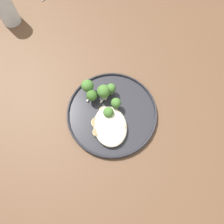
# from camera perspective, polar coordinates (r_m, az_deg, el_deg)

# --- Properties ---
(ground) EXTENTS (6.00, 6.00, 0.00)m
(ground) POSITION_cam_1_polar(r_m,az_deg,el_deg) (1.43, 1.27, -8.61)
(ground) COLOR #665B51
(wooden_dining_table) EXTENTS (1.40, 1.00, 0.74)m
(wooden_dining_table) POSITION_cam_1_polar(r_m,az_deg,el_deg) (0.79, 2.25, 1.06)
(wooden_dining_table) COLOR brown
(wooden_dining_table) RESTS_ON ground
(dinner_plate) EXTENTS (0.29, 0.29, 0.02)m
(dinner_plate) POSITION_cam_1_polar(r_m,az_deg,el_deg) (0.69, 0.00, -0.33)
(dinner_plate) COLOR #232328
(dinner_plate) RESTS_ON wooden_dining_table
(noodle_bed) EXTENTS (0.13, 0.10, 0.03)m
(noodle_bed) POSITION_cam_1_polar(r_m,az_deg,el_deg) (0.66, -0.49, -3.82)
(noodle_bed) COLOR beige
(noodle_bed) RESTS_ON dinner_plate
(seared_scallop_tilted_round) EXTENTS (0.03, 0.03, 0.01)m
(seared_scallop_tilted_round) POSITION_cam_1_polar(r_m,az_deg,el_deg) (0.67, -0.49, -3.97)
(seared_scallop_tilted_round) COLOR beige
(seared_scallop_tilted_round) RESTS_ON dinner_plate
(seared_scallop_half_hidden) EXTENTS (0.03, 0.03, 0.02)m
(seared_scallop_half_hidden) POSITION_cam_1_polar(r_m,az_deg,el_deg) (0.66, 0.23, -6.67)
(seared_scallop_half_hidden) COLOR beige
(seared_scallop_half_hidden) RESTS_ON dinner_plate
(seared_scallop_right_edge) EXTENTS (0.03, 0.03, 0.01)m
(seared_scallop_right_edge) POSITION_cam_1_polar(r_m,az_deg,el_deg) (0.68, -2.22, 0.16)
(seared_scallop_right_edge) COLOR beige
(seared_scallop_right_edge) RESTS_ON dinner_plate
(seared_scallop_on_noodles) EXTENTS (0.03, 0.03, 0.02)m
(seared_scallop_on_noodles) POSITION_cam_1_polar(r_m,az_deg,el_deg) (0.66, 2.55, -4.05)
(seared_scallop_on_noodles) COLOR #E5C689
(seared_scallop_on_noodles) RESTS_ON dinner_plate
(seared_scallop_center_golden) EXTENTS (0.03, 0.03, 0.01)m
(seared_scallop_center_golden) POSITION_cam_1_polar(r_m,az_deg,el_deg) (0.67, 1.80, -1.96)
(seared_scallop_center_golden) COLOR beige
(seared_scallop_center_golden) RESTS_ON dinner_plate
(seared_scallop_tiny_bay) EXTENTS (0.03, 0.03, 0.02)m
(seared_scallop_tiny_bay) POSITION_cam_1_polar(r_m,az_deg,el_deg) (0.66, -4.08, -5.43)
(seared_scallop_tiny_bay) COLOR #DBB77A
(seared_scallop_tiny_bay) RESTS_ON dinner_plate
(seared_scallop_large_seared) EXTENTS (0.03, 0.03, 0.01)m
(seared_scallop_large_seared) POSITION_cam_1_polar(r_m,az_deg,el_deg) (0.67, -4.10, -2.85)
(seared_scallop_large_seared) COLOR #DBB77A
(seared_scallop_large_seared) RESTS_ON dinner_plate
(broccoli_floret_beside_noodles) EXTENTS (0.03, 0.03, 0.05)m
(broccoli_floret_beside_noodles) POSITION_cam_1_polar(r_m,az_deg,el_deg) (0.68, -5.38, 4.34)
(broccoli_floret_beside_noodles) COLOR #89A356
(broccoli_floret_beside_noodles) RESTS_ON dinner_plate
(broccoli_floret_right_tilted) EXTENTS (0.04, 0.04, 0.06)m
(broccoli_floret_right_tilted) POSITION_cam_1_polar(r_m,az_deg,el_deg) (0.68, -2.23, 5.45)
(broccoli_floret_right_tilted) COLOR #89A356
(broccoli_floret_right_tilted) RESTS_ON dinner_plate
(broccoli_floret_split_head) EXTENTS (0.03, 0.03, 0.05)m
(broccoli_floret_split_head) POSITION_cam_1_polar(r_m,az_deg,el_deg) (0.67, 1.05, 2.33)
(broccoli_floret_split_head) COLOR #7A994C
(broccoli_floret_split_head) RESTS_ON dinner_plate
(broccoli_floret_front_edge) EXTENTS (0.03, 0.03, 0.05)m
(broccoli_floret_front_edge) POSITION_cam_1_polar(r_m,az_deg,el_deg) (0.69, -0.25, 6.20)
(broccoli_floret_front_edge) COLOR #89A356
(broccoli_floret_front_edge) RESTS_ON dinner_plate
(broccoli_floret_tall_stalk) EXTENTS (0.04, 0.04, 0.06)m
(broccoli_floret_tall_stalk) POSITION_cam_1_polar(r_m,az_deg,el_deg) (0.69, -6.51, 6.88)
(broccoli_floret_tall_stalk) COLOR #89A356
(broccoli_floret_tall_stalk) RESTS_ON dinner_plate
(broccoli_floret_small_sprig) EXTENTS (0.03, 0.03, 0.05)m
(broccoli_floret_small_sprig) POSITION_cam_1_polar(r_m,az_deg,el_deg) (0.66, -0.98, -0.12)
(broccoli_floret_small_sprig) COLOR #7A994C
(broccoli_floret_small_sprig) RESTS_ON dinner_plate
(onion_sliver_short_strip) EXTENTS (0.03, 0.03, 0.00)m
(onion_sliver_short_strip) POSITION_cam_1_polar(r_m,az_deg,el_deg) (0.71, -1.10, 4.53)
(onion_sliver_short_strip) COLOR silver
(onion_sliver_short_strip) RESTS_ON dinner_plate
(onion_sliver_pale_crescent) EXTENTS (0.03, 0.03, 0.00)m
(onion_sliver_pale_crescent) POSITION_cam_1_polar(r_m,az_deg,el_deg) (0.71, -2.20, 3.55)
(onion_sliver_pale_crescent) COLOR silver
(onion_sliver_pale_crescent) RESTS_ON dinner_plate
(onion_sliver_curled_piece) EXTENTS (0.03, 0.03, 0.00)m
(onion_sliver_curled_piece) POSITION_cam_1_polar(r_m,az_deg,el_deg) (0.71, -5.65, 4.10)
(onion_sliver_curled_piece) COLOR silver
(onion_sliver_curled_piece) RESTS_ON dinner_plate
(water_glass) EXTENTS (0.07, 0.07, 0.12)m
(water_glass) POSITION_cam_1_polar(r_m,az_deg,el_deg) (0.95, -26.28, 23.13)
(water_glass) COLOR silver
(water_glass) RESTS_ON wooden_dining_table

